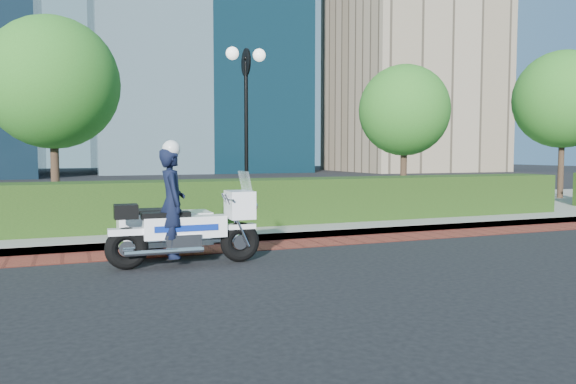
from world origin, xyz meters
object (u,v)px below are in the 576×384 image
object	(u,v)px
police_motorcycle	(175,221)
tree_b	(53,83)
lamppost	(246,104)
tree_d	(563,99)
tree_c	(404,110)

from	to	relation	value
police_motorcycle	tree_b	bearing A→B (deg)	108.36
lamppost	tree_d	bearing A→B (deg)	6.18
lamppost	tree_b	world-z (taller)	tree_b
tree_b	tree_d	xyz separation A→B (m)	(16.50, 0.00, 0.18)
tree_d	police_motorcycle	xyz separation A→B (m)	(-14.64, -5.96, -2.95)
lamppost	police_motorcycle	xyz separation A→B (m)	(-2.64, -4.66, -2.29)
tree_b	tree_d	bearing A→B (deg)	0.00
tree_d	police_motorcycle	distance (m)	16.08
tree_d	tree_b	bearing A→B (deg)	180.00
lamppost	tree_d	xyz separation A→B (m)	(12.00, 1.30, 0.65)
lamppost	tree_c	bearing A→B (deg)	13.30
tree_d	police_motorcycle	world-z (taller)	tree_d
tree_c	tree_d	xyz separation A→B (m)	(6.50, 0.00, 0.56)
tree_b	tree_c	xyz separation A→B (m)	(10.00, -0.00, -0.39)
police_motorcycle	lamppost	bearing A→B (deg)	61.49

